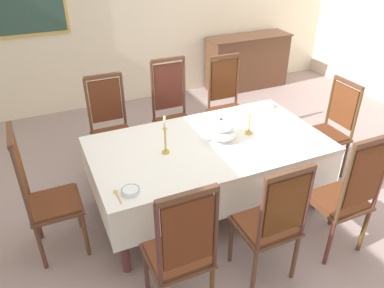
{
  "coord_description": "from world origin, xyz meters",
  "views": [
    {
      "loc": [
        -1.38,
        -2.73,
        2.51
      ],
      "look_at": [
        -0.16,
        0.01,
        0.74
      ],
      "focal_mm": 34.99,
      "sensor_mm": 36.0,
      "label": 1
    }
  ],
  "objects_px": {
    "candlestick_west": "(165,138)",
    "candlestick_east": "(249,123)",
    "chair_south_a": "(181,251)",
    "spoon_primary": "(116,193)",
    "bowl_near_right": "(268,106)",
    "sideboard": "(247,62)",
    "bowl_near_left": "(131,191)",
    "spoon_secondary": "(274,105)",
    "dining_table": "(209,149)",
    "chair_north_b": "(173,112)",
    "chair_north_a": "(111,126)",
    "chair_north_c": "(227,103)",
    "chair_south_b": "(271,222)",
    "chair_head_west": "(43,195)",
    "soup_tureen": "(221,130)",
    "chair_head_east": "(330,128)",
    "chair_south_c": "(346,195)"
  },
  "relations": [
    {
      "from": "chair_south_a",
      "to": "candlestick_west",
      "type": "distance_m",
      "value": 1.08
    },
    {
      "from": "chair_north_b",
      "to": "candlestick_east",
      "type": "bearing_deg",
      "value": 111.63
    },
    {
      "from": "bowl_near_left",
      "to": "soup_tureen",
      "type": "bearing_deg",
      "value": 23.28
    },
    {
      "from": "chair_north_a",
      "to": "bowl_near_left",
      "type": "distance_m",
      "value": 1.46
    },
    {
      "from": "chair_head_west",
      "to": "chair_north_b",
      "type": "bearing_deg",
      "value": 123.34
    },
    {
      "from": "chair_north_a",
      "to": "chair_south_c",
      "type": "distance_m",
      "value": 2.49
    },
    {
      "from": "chair_head_east",
      "to": "spoon_primary",
      "type": "height_order",
      "value": "chair_head_east"
    },
    {
      "from": "bowl_near_right",
      "to": "sideboard",
      "type": "xyz_separation_m",
      "value": [
        1.11,
        2.2,
        -0.3
      ]
    },
    {
      "from": "chair_south_b",
      "to": "spoon_secondary",
      "type": "relative_size",
      "value": 6.38
    },
    {
      "from": "chair_head_west",
      "to": "bowl_near_right",
      "type": "xyz_separation_m",
      "value": [
        2.45,
        0.43,
        0.15
      ]
    },
    {
      "from": "candlestick_east",
      "to": "chair_head_west",
      "type": "bearing_deg",
      "value": 180.0
    },
    {
      "from": "bowl_near_left",
      "to": "spoon_secondary",
      "type": "height_order",
      "value": "bowl_near_left"
    },
    {
      "from": "chair_south_c",
      "to": "candlestick_east",
      "type": "relative_size",
      "value": 3.82
    },
    {
      "from": "candlestick_east",
      "to": "candlestick_west",
      "type": "bearing_deg",
      "value": -180.0
    },
    {
      "from": "chair_head_east",
      "to": "spoon_secondary",
      "type": "relative_size",
      "value": 6.23
    },
    {
      "from": "bowl_near_right",
      "to": "spoon_secondary",
      "type": "distance_m",
      "value": 0.1
    },
    {
      "from": "chair_south_a",
      "to": "bowl_near_right",
      "type": "distance_m",
      "value": 2.19
    },
    {
      "from": "chair_south_a",
      "to": "candlestick_west",
      "type": "bearing_deg",
      "value": 74.74
    },
    {
      "from": "bowl_near_right",
      "to": "dining_table",
      "type": "bearing_deg",
      "value": -155.7
    },
    {
      "from": "candlestick_east",
      "to": "bowl_near_right",
      "type": "relative_size",
      "value": 2.07
    },
    {
      "from": "chair_north_a",
      "to": "chair_north_c",
      "type": "xyz_separation_m",
      "value": [
        1.47,
        0.0,
        0.01
      ]
    },
    {
      "from": "chair_head_west",
      "to": "sideboard",
      "type": "distance_m",
      "value": 4.42
    },
    {
      "from": "chair_north_c",
      "to": "bowl_near_right",
      "type": "xyz_separation_m",
      "value": [
        0.18,
        -0.58,
        0.16
      ]
    },
    {
      "from": "dining_table",
      "to": "soup_tureen",
      "type": "xyz_separation_m",
      "value": [
        0.12,
        -0.0,
        0.19
      ]
    },
    {
      "from": "chair_south_a",
      "to": "spoon_primary",
      "type": "height_order",
      "value": "chair_south_a"
    },
    {
      "from": "chair_north_a",
      "to": "bowl_near_right",
      "type": "xyz_separation_m",
      "value": [
        1.65,
        -0.58,
        0.17
      ]
    },
    {
      "from": "dining_table",
      "to": "chair_head_west",
      "type": "xyz_separation_m",
      "value": [
        -1.51,
        -0.0,
        -0.06
      ]
    },
    {
      "from": "chair_north_b",
      "to": "sideboard",
      "type": "xyz_separation_m",
      "value": [
        2.02,
        1.62,
        -0.16
      ]
    },
    {
      "from": "chair_head_west",
      "to": "bowl_near_left",
      "type": "xyz_separation_m",
      "value": [
        0.62,
        -0.43,
        0.15
      ]
    },
    {
      "from": "chair_north_c",
      "to": "sideboard",
      "type": "height_order",
      "value": "chair_north_c"
    },
    {
      "from": "chair_south_a",
      "to": "spoon_primary",
      "type": "xyz_separation_m",
      "value": [
        -0.28,
        0.6,
        0.15
      ]
    },
    {
      "from": "chair_north_c",
      "to": "spoon_secondary",
      "type": "bearing_deg",
      "value": 117.15
    },
    {
      "from": "bowl_near_right",
      "to": "chair_south_a",
      "type": "bearing_deg",
      "value": -139.03
    },
    {
      "from": "spoon_primary",
      "to": "spoon_secondary",
      "type": "bearing_deg",
      "value": 20.65
    },
    {
      "from": "chair_south_a",
      "to": "candlestick_east",
      "type": "xyz_separation_m",
      "value": [
        1.14,
        1.01,
        0.27
      ]
    },
    {
      "from": "candlestick_east",
      "to": "spoon_primary",
      "type": "xyz_separation_m",
      "value": [
        -1.42,
        -0.4,
        -0.12
      ]
    },
    {
      "from": "candlestick_west",
      "to": "candlestick_east",
      "type": "distance_m",
      "value": 0.87
    },
    {
      "from": "chair_north_c",
      "to": "candlestick_east",
      "type": "relative_size",
      "value": 3.72
    },
    {
      "from": "chair_head_west",
      "to": "candlestick_west",
      "type": "distance_m",
      "value": 1.11
    },
    {
      "from": "chair_north_a",
      "to": "chair_south_a",
      "type": "bearing_deg",
      "value": 90.0
    },
    {
      "from": "chair_south_b",
      "to": "spoon_secondary",
      "type": "xyz_separation_m",
      "value": [
        1.01,
        1.46,
        0.17
      ]
    },
    {
      "from": "chair_north_a",
      "to": "chair_head_west",
      "type": "bearing_deg",
      "value": 51.6
    },
    {
      "from": "candlestick_east",
      "to": "bowl_near_left",
      "type": "relative_size",
      "value": 2.13
    },
    {
      "from": "chair_south_a",
      "to": "chair_head_west",
      "type": "xyz_separation_m",
      "value": [
        -0.8,
        1.01,
        0.01
      ]
    },
    {
      "from": "chair_south_a",
      "to": "soup_tureen",
      "type": "distance_m",
      "value": 1.33
    },
    {
      "from": "chair_south_b",
      "to": "chair_south_c",
      "type": "xyz_separation_m",
      "value": [
        0.73,
        -0.0,
        0.02
      ]
    },
    {
      "from": "chair_south_b",
      "to": "chair_north_b",
      "type": "xyz_separation_m",
      "value": [
        0.0,
        2.02,
        0.03
      ]
    },
    {
      "from": "chair_head_east",
      "to": "sideboard",
      "type": "relative_size",
      "value": 0.76
    },
    {
      "from": "candlestick_east",
      "to": "spoon_primary",
      "type": "distance_m",
      "value": 1.48
    },
    {
      "from": "chair_north_b",
      "to": "candlestick_east",
      "type": "distance_m",
      "value": 1.12
    }
  ]
}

